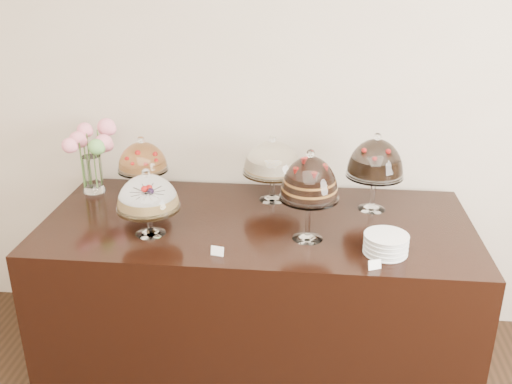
# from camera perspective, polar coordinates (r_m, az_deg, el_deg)

# --- Properties ---
(wall_back) EXTENTS (5.00, 0.04, 3.00)m
(wall_back) POSITION_cam_1_polar(r_m,az_deg,el_deg) (3.27, 6.94, 10.66)
(wall_back) COLOR beige
(wall_back) RESTS_ON ground
(display_counter) EXTENTS (2.20, 1.00, 0.90)m
(display_counter) POSITION_cam_1_polar(r_m,az_deg,el_deg) (3.17, 0.09, -10.23)
(display_counter) COLOR black
(display_counter) RESTS_ON ground
(cake_stand_sugar_sponge) EXTENTS (0.31, 0.31, 0.34)m
(cake_stand_sugar_sponge) POSITION_cam_1_polar(r_m,az_deg,el_deg) (2.78, -10.78, -0.32)
(cake_stand_sugar_sponge) COLOR white
(cake_stand_sugar_sponge) RESTS_ON display_counter
(cake_stand_choco_layer) EXTENTS (0.28, 0.28, 0.45)m
(cake_stand_choco_layer) POSITION_cam_1_polar(r_m,az_deg,el_deg) (2.66, 5.38, 1.05)
(cake_stand_choco_layer) COLOR white
(cake_stand_choco_layer) RESTS_ON display_counter
(cake_stand_cheesecake) EXTENTS (0.33, 0.33, 0.37)m
(cake_stand_cheesecake) POSITION_cam_1_polar(r_m,az_deg,el_deg) (3.11, 1.67, 3.23)
(cake_stand_cheesecake) COLOR white
(cake_stand_cheesecake) RESTS_ON display_counter
(cake_stand_dark_choco) EXTENTS (0.31, 0.31, 0.43)m
(cake_stand_dark_choco) POSITION_cam_1_polar(r_m,az_deg,el_deg) (3.05, 11.87, 3.04)
(cake_stand_dark_choco) COLOR white
(cake_stand_dark_choco) RESTS_ON display_counter
(cake_stand_fruit_tart) EXTENTS (0.28, 0.28, 0.37)m
(cake_stand_fruit_tart) POSITION_cam_1_polar(r_m,az_deg,el_deg) (3.18, -11.29, 3.20)
(cake_stand_fruit_tart) COLOR white
(cake_stand_fruit_tart) RESTS_ON display_counter
(flower_vase) EXTENTS (0.25, 0.32, 0.40)m
(flower_vase) POSITION_cam_1_polar(r_m,az_deg,el_deg) (3.36, -16.05, 4.02)
(flower_vase) COLOR white
(flower_vase) RESTS_ON display_counter
(plate_stack) EXTENTS (0.20, 0.20, 0.09)m
(plate_stack) POSITION_cam_1_polar(r_m,az_deg,el_deg) (2.68, 12.85, -5.11)
(plate_stack) COLOR white
(plate_stack) RESTS_ON display_counter
(price_card_left) EXTENTS (0.06, 0.03, 0.04)m
(price_card_left) POSITION_cam_1_polar(r_m,az_deg,el_deg) (2.61, -3.89, -5.91)
(price_card_left) COLOR white
(price_card_left) RESTS_ON display_counter
(price_card_right) EXTENTS (0.06, 0.04, 0.04)m
(price_card_right) POSITION_cam_1_polar(r_m,az_deg,el_deg) (2.55, 11.78, -7.12)
(price_card_right) COLOR white
(price_card_right) RESTS_ON display_counter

